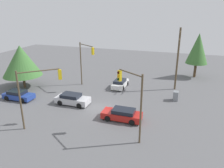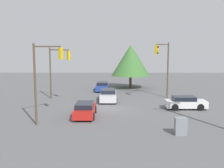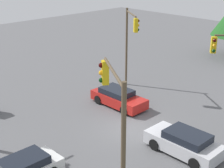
{
  "view_description": "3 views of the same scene",
  "coord_description": "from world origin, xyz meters",
  "px_view_note": "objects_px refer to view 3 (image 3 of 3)",
  "views": [
    {
      "loc": [
        23.23,
        9.18,
        12.01
      ],
      "look_at": [
        -0.79,
        1.06,
        3.13
      ],
      "focal_mm": 35.0,
      "sensor_mm": 36.0,
      "label": 1
    },
    {
      "loc": [
        -0.68,
        28.69,
        6.51
      ],
      "look_at": [
        -0.51,
        0.34,
        2.67
      ],
      "focal_mm": 45.0,
      "sensor_mm": 36.0,
      "label": 2
    },
    {
      "loc": [
        -15.02,
        -13.67,
        10.8
      ],
      "look_at": [
        -1.13,
        0.67,
        3.27
      ],
      "focal_mm": 55.0,
      "sensor_mm": 36.0,
      "label": 3
    }
  ],
  "objects_px": {
    "sedan_red": "(118,98)",
    "traffic_signal_cross": "(115,124)",
    "sedan_silver": "(184,143)",
    "traffic_signal_aux": "(130,37)"
  },
  "relations": [
    {
      "from": "traffic_signal_cross",
      "to": "traffic_signal_aux",
      "type": "xyz_separation_m",
      "value": [
        11.86,
        10.31,
        -0.18
      ]
    },
    {
      "from": "traffic_signal_aux",
      "to": "traffic_signal_cross",
      "type": "bearing_deg",
      "value": -15.11
    },
    {
      "from": "traffic_signal_cross",
      "to": "traffic_signal_aux",
      "type": "distance_m",
      "value": 15.72
    },
    {
      "from": "sedan_silver",
      "to": "traffic_signal_cross",
      "type": "height_order",
      "value": "traffic_signal_cross"
    },
    {
      "from": "sedan_silver",
      "to": "sedan_red",
      "type": "height_order",
      "value": "sedan_silver"
    },
    {
      "from": "sedan_silver",
      "to": "sedan_red",
      "type": "distance_m",
      "value": 7.66
    },
    {
      "from": "sedan_silver",
      "to": "traffic_signal_cross",
      "type": "relative_size",
      "value": 0.64
    },
    {
      "from": "sedan_red",
      "to": "traffic_signal_cross",
      "type": "bearing_deg",
      "value": 44.23
    },
    {
      "from": "traffic_signal_cross",
      "to": "sedan_silver",
      "type": "bearing_deg",
      "value": -47.57
    },
    {
      "from": "sedan_silver",
      "to": "traffic_signal_aux",
      "type": "relative_size",
      "value": 0.66
    }
  ]
}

